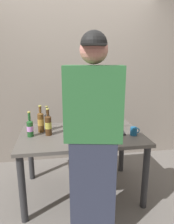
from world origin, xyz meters
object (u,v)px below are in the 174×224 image
at_px(laptop, 108,127).
at_px(beer_bottle_brown, 47,121).
at_px(beer_bottle_green, 48,125).
at_px(beer_bottle_amber, 30,128).
at_px(coffee_mug, 134,131).
at_px(person_figure, 93,144).
at_px(beer_bottle_dark, 41,121).

bearing_deg(laptop, beer_bottle_brown, 170.21).
relative_size(laptop, beer_bottle_green, 1.27).
distance_m(beer_bottle_amber, beer_bottle_brown, 0.25).
bearing_deg(beer_bottle_brown, beer_bottle_green, -85.03).
relative_size(beer_bottle_amber, coffee_mug, 2.61).
relative_size(person_figure, coffee_mug, 16.52).
bearing_deg(beer_bottle_green, beer_bottle_amber, -177.05).
distance_m(beer_bottle_green, coffee_mug, 0.96).
bearing_deg(beer_bottle_green, person_figure, -60.57).
distance_m(laptop, beer_bottle_amber, 0.90).
bearing_deg(beer_bottle_amber, person_figure, -48.88).
bearing_deg(person_figure, coffee_mug, 41.99).
bearing_deg(beer_bottle_amber, beer_bottle_dark, 51.33).
xyz_separation_m(beer_bottle_brown, person_figure, (0.39, -0.83, 0.03)).
bearing_deg(person_figure, beer_bottle_amber, 131.12).
xyz_separation_m(beer_bottle_dark, person_figure, (0.47, -0.80, 0.02)).
bearing_deg(beer_bottle_dark, beer_bottle_brown, 22.93).
distance_m(laptop, beer_bottle_brown, 0.73).
xyz_separation_m(beer_bottle_green, beer_bottle_brown, (-0.01, 0.16, -0.01)).
bearing_deg(beer_bottle_green, laptop, 2.81).
relative_size(beer_bottle_green, person_figure, 0.17).
xyz_separation_m(beer_bottle_amber, person_figure, (0.58, -0.66, 0.04)).
bearing_deg(coffee_mug, person_figure, -138.01).
height_order(laptop, beer_bottle_amber, beer_bottle_amber).
bearing_deg(beer_bottle_brown, beer_bottle_dark, -157.07).
height_order(laptop, beer_bottle_brown, beer_bottle_brown).
bearing_deg(person_figure, laptop, 65.27).
xyz_separation_m(beer_bottle_amber, coffee_mug, (1.15, -0.15, -0.06)).
relative_size(beer_bottle_green, coffee_mug, 2.84).
xyz_separation_m(beer_bottle_dark, coffee_mug, (1.04, -0.28, -0.08)).
xyz_separation_m(person_figure, coffee_mug, (0.57, 0.51, -0.10)).
bearing_deg(beer_bottle_dark, beer_bottle_amber, -128.67).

